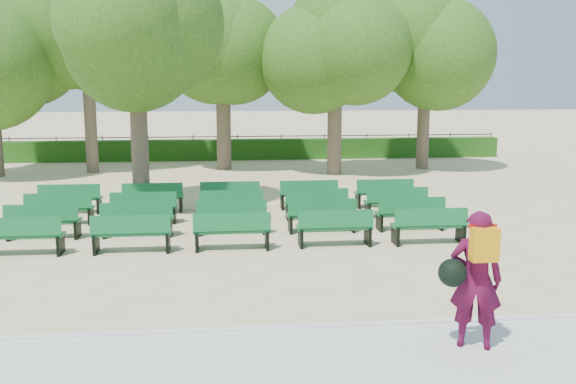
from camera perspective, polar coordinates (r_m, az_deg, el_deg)
The scene contains 9 objects.
ground at distance 15.22m, azimuth -6.78°, elevation -3.55°, with size 120.00×120.00×0.00m, color #CEB488.
paving at distance 8.20m, azimuth -7.43°, elevation -15.43°, with size 30.00×2.20×0.06m, color silver.
curb at distance 9.24m, azimuth -7.26°, elevation -12.27°, with size 30.00×0.12×0.10m, color silver.
hedge at distance 28.97m, azimuth -6.46°, elevation 3.76°, with size 26.00×0.70×0.90m, color #205115.
fence at distance 29.42m, azimuth -6.44°, elevation 2.97°, with size 26.00×0.10×1.02m, color black, non-canonical shape.
tree_line at distance 25.06m, azimuth -6.50°, elevation 1.76°, with size 21.80×6.80×7.04m, color #34631A, non-canonical shape.
bench_array at distance 15.68m, azimuth -5.01°, elevation -2.81°, with size 1.64×0.60×1.02m.
tree_among at distance 17.57m, azimuth -13.36°, elevation 11.99°, with size 4.39×4.39×6.24m.
person at distance 8.70m, azimuth 16.23°, elevation -7.33°, with size 0.91×0.65×1.83m.
Camera 1 is at (0.25, -14.81, 3.53)m, focal length 40.00 mm.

